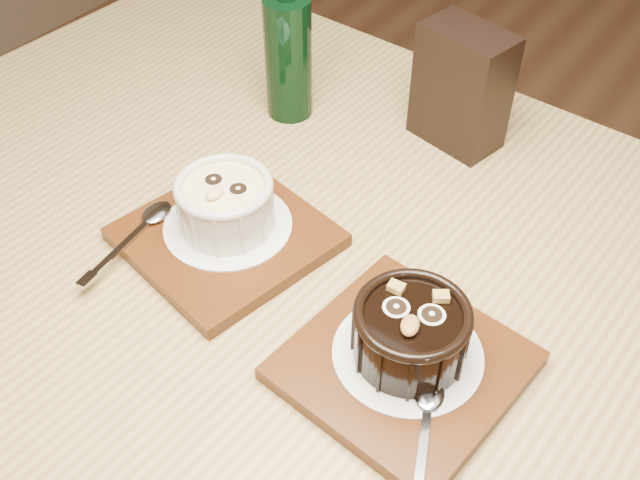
# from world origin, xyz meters

# --- Properties ---
(table) EXTENTS (1.24, 0.86, 0.75)m
(table) POSITION_xyz_m (-0.16, -0.08, 0.66)
(table) COLOR olive
(table) RESTS_ON ground
(tray_left) EXTENTS (0.21, 0.21, 0.01)m
(tray_left) POSITION_xyz_m (-0.27, -0.11, 0.76)
(tray_left) COLOR #54280E
(tray_left) RESTS_ON table
(doily_left) EXTENTS (0.13, 0.13, 0.00)m
(doily_left) POSITION_xyz_m (-0.28, -0.10, 0.77)
(doily_left) COLOR white
(doily_left) RESTS_ON tray_left
(ramekin_white) EXTENTS (0.10, 0.10, 0.06)m
(ramekin_white) POSITION_xyz_m (-0.28, -0.10, 0.80)
(ramekin_white) COLOR silver
(ramekin_white) RESTS_ON doily_left
(spoon_left) EXTENTS (0.04, 0.14, 0.01)m
(spoon_left) POSITION_xyz_m (-0.34, -0.16, 0.77)
(spoon_left) COLOR #B8BAC1
(spoon_left) RESTS_ON tray_left
(tray_right) EXTENTS (0.20, 0.20, 0.01)m
(tray_right) POSITION_xyz_m (-0.05, -0.14, 0.76)
(tray_right) COLOR #54280E
(tray_right) RESTS_ON table
(doily_right) EXTENTS (0.13, 0.13, 0.00)m
(doily_right) POSITION_xyz_m (-0.05, -0.13, 0.77)
(doily_right) COLOR white
(doily_right) RESTS_ON tray_right
(ramekin_dark) EXTENTS (0.10, 0.10, 0.06)m
(ramekin_dark) POSITION_xyz_m (-0.05, -0.13, 0.80)
(ramekin_dark) COLOR black
(ramekin_dark) RESTS_ON doily_right
(spoon_right) EXTENTS (0.08, 0.13, 0.01)m
(spoon_right) POSITION_xyz_m (0.00, -0.19, 0.77)
(spoon_right) COLOR #B8BAC1
(spoon_right) RESTS_ON tray_right
(condiment_stand) EXTENTS (0.11, 0.08, 0.14)m
(condiment_stand) POSITION_xyz_m (-0.17, 0.18, 0.82)
(condiment_stand) COLOR black
(condiment_stand) RESTS_ON table
(green_bottle) EXTENTS (0.06, 0.06, 0.21)m
(green_bottle) POSITION_xyz_m (-0.36, 0.12, 0.83)
(green_bottle) COLOR black
(green_bottle) RESTS_ON table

